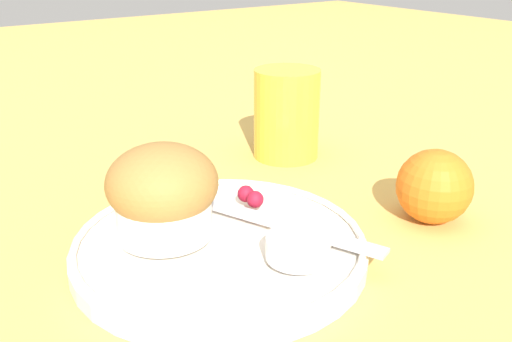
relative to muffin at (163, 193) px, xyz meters
name	(u,v)px	position (x,y,z in m)	size (l,w,h in m)	color
ground_plane	(250,246)	(0.03, 0.06, -0.06)	(3.00, 3.00, 0.00)	tan
plate	(219,245)	(0.02, 0.04, -0.05)	(0.24, 0.24, 0.02)	silver
muffin	(163,193)	(0.00, 0.00, 0.00)	(0.09, 0.09, 0.08)	silver
cream_ramekin	(298,246)	(0.09, 0.06, -0.03)	(0.05, 0.05, 0.02)	silver
berry_pair	(250,197)	(-0.01, 0.09, -0.03)	(0.03, 0.02, 0.02)	maroon
butter_knife	(275,222)	(0.04, 0.08, -0.04)	(0.19, 0.09, 0.00)	#B7B7BC
orange_fruit	(434,186)	(0.08, 0.23, -0.02)	(0.07, 0.07, 0.07)	orange
juice_glass	(287,114)	(-0.13, 0.22, 0.00)	(0.08, 0.08, 0.11)	gold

